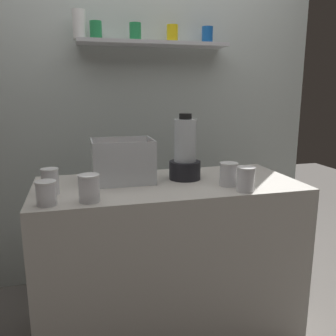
% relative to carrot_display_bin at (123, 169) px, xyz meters
% --- Properties ---
extents(ground_plane, '(8.00, 8.00, 0.00)m').
position_rel_carrot_display_bin_xyz_m(ground_plane, '(0.23, -0.08, -0.97)').
color(ground_plane, slate).
extents(counter, '(1.40, 0.64, 0.90)m').
position_rel_carrot_display_bin_xyz_m(counter, '(0.23, -0.08, -0.52)').
color(counter, beige).
rests_on(counter, ground_plane).
extents(back_wall_unit, '(2.60, 0.24, 2.50)m').
position_rel_carrot_display_bin_xyz_m(back_wall_unit, '(0.23, 0.69, 0.29)').
color(back_wall_unit, silver).
rests_on(back_wall_unit, ground_plane).
extents(carrot_display_bin, '(0.32, 0.24, 0.23)m').
position_rel_carrot_display_bin_xyz_m(carrot_display_bin, '(0.00, 0.00, 0.00)').
color(carrot_display_bin, white).
rests_on(carrot_display_bin, counter).
extents(blender_pitcher, '(0.17, 0.17, 0.36)m').
position_rel_carrot_display_bin_xyz_m(blender_pitcher, '(0.34, -0.02, 0.07)').
color(blender_pitcher, black).
rests_on(blender_pitcher, counter).
extents(juice_cup_mango_far_left, '(0.09, 0.09, 0.11)m').
position_rel_carrot_display_bin_xyz_m(juice_cup_mango_far_left, '(-0.37, -0.31, -0.02)').
color(juice_cup_mango_far_left, white).
rests_on(juice_cup_mango_far_left, counter).
extents(juice_cup_pomegranate_left, '(0.08, 0.08, 0.12)m').
position_rel_carrot_display_bin_xyz_m(juice_cup_pomegranate_left, '(-0.36, -0.14, -0.02)').
color(juice_cup_pomegranate_left, white).
rests_on(juice_cup_pomegranate_left, counter).
extents(juice_cup_carrot_middle, '(0.09, 0.09, 0.12)m').
position_rel_carrot_display_bin_xyz_m(juice_cup_carrot_middle, '(-0.19, -0.31, -0.02)').
color(juice_cup_carrot_middle, white).
rests_on(juice_cup_carrot_middle, counter).
extents(juice_cup_orange_right, '(0.10, 0.10, 0.12)m').
position_rel_carrot_display_bin_xyz_m(juice_cup_orange_right, '(0.52, -0.21, -0.02)').
color(juice_cup_orange_right, white).
rests_on(juice_cup_orange_right, counter).
extents(juice_cup_mango_far_right, '(0.09, 0.09, 0.12)m').
position_rel_carrot_display_bin_xyz_m(juice_cup_mango_far_right, '(0.55, -0.33, -0.02)').
color(juice_cup_mango_far_right, white).
rests_on(juice_cup_mango_far_right, counter).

